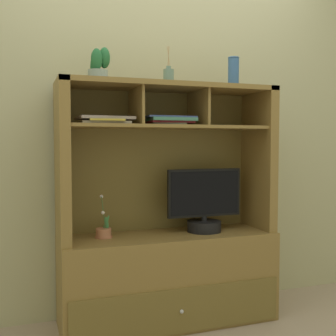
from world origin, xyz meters
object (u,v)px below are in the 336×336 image
Objects in this scene: media_console at (168,249)px; magazine_stack_centre at (105,120)px; potted_orchid at (104,232)px; tv_monitor at (204,206)px; potted_succulent at (99,67)px; diffuser_bottle at (169,76)px; ceramic_vase at (233,72)px; magazine_stack_left at (168,120)px.

magazine_stack_centre is at bearing -172.50° from media_console.
magazine_stack_centre reaches higher than potted_orchid.
tv_monitor is 1.09m from potted_succulent.
ceramic_vase is (0.44, -0.02, 0.05)m from diffuser_bottle.
ceramic_vase reaches higher than media_console.
potted_orchid is at bearing 90.02° from magazine_stack_centre.
potted_orchid is 1.35× the size of ceramic_vase.
potted_succulent is (-0.43, -0.01, 0.30)m from magazine_stack_left.
potted_succulent is at bearing -175.79° from media_console.
tv_monitor is 2.57× the size of potted_succulent.
magazine_stack_left reaches higher than potted_orchid.
media_console is 1.09m from diffuser_bottle.
magazine_stack_centre is 1.40× the size of diffuser_bottle.
tv_monitor is 1.92× the size of potted_orchid.
ceramic_vase is (0.20, -0.01, 0.87)m from tv_monitor.
media_console is 1.22m from ceramic_vase.
media_console is 0.37m from tv_monitor.
tv_monitor is 0.89m from ceramic_vase.
diffuser_bottle is at bearing -90.00° from media_console.
diffuser_bottle reaches higher than ceramic_vase.
ceramic_vase is at bearing 1.23° from magazine_stack_centre.
ceramic_vase is at bearing -2.12° from diffuser_bottle.
tv_monitor reaches higher than potted_orchid.
diffuser_bottle is at bearing 179.65° from tv_monitor.
potted_succulent reaches higher than tv_monitor.
magazine_stack_left is 1.58× the size of ceramic_vase.
tv_monitor is 2.15× the size of diffuser_bottle.
ceramic_vase reaches higher than magazine_stack_left.
magazine_stack_left is at bearing -141.96° from diffuser_bottle.
magazine_stack_left reaches higher than tv_monitor.
magazine_stack_centre is at bearing -177.09° from tv_monitor.
media_console is at bearing -2.79° from potted_orchid.
potted_succulent reaches higher than magazine_stack_left.
potted_succulent is at bearing -178.94° from magazine_stack_left.
tv_monitor is at bearing 0.98° from potted_succulent.
tv_monitor is at bearing 175.68° from ceramic_vase.
diffuser_bottle reaches higher than potted_orchid.
diffuser_bottle is at bearing 4.87° from magazine_stack_centre.
magazine_stack_left is at bearing 178.58° from ceramic_vase.
magazine_stack_left is (-0.25, -0.00, 0.55)m from tv_monitor.
magazine_stack_centre is (-0.40, -0.03, -0.01)m from magazine_stack_left.
potted_orchid is 0.79m from magazine_stack_left.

